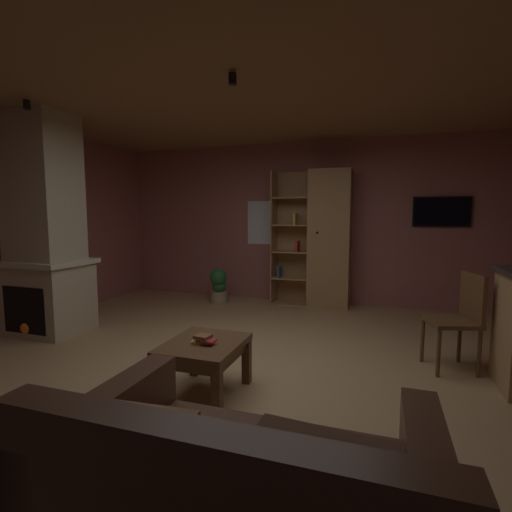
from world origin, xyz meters
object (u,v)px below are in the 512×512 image
Objects in this scene: stone_fireplace at (45,236)px; table_book_2 at (203,337)px; table_book_0 at (201,342)px; dining_chair at (460,315)px; coffee_table at (204,352)px; wall_mounted_tv at (441,212)px; potted_floor_plant at (219,285)px; table_book_1 at (208,341)px; bookshelf_cabinet at (324,240)px.

table_book_2 is at bearing -19.73° from stone_fireplace.
table_book_0 is 0.15× the size of dining_chair.
stone_fireplace reaches higher than coffee_table.
wall_mounted_tv is at bearing 87.53° from dining_chair.
wall_mounted_tv reaches higher than potted_floor_plant.
table_book_0 is 0.09m from table_book_1.
coffee_table is 2.39m from dining_chair.
bookshelf_cabinet is 21.02× the size of table_book_1.
dining_chair is 2.54m from wall_mounted_tv.
dining_chair is at bearing 31.51° from table_book_2.
stone_fireplace reaches higher than bookshelf_cabinet.
table_book_2 is (2.59, -0.93, -0.70)m from stone_fireplace.
coffee_table is 0.76× the size of dining_chair.
stone_fireplace is at bearing 160.27° from table_book_0.
potted_floor_plant is at bearing -171.07° from wall_mounted_tv.
bookshelf_cabinet is 2.71m from dining_chair.
bookshelf_cabinet is at bearing 81.92° from table_book_0.
wall_mounted_tv is at bearing 59.94° from table_book_1.
wall_mounted_tv is at bearing 58.83° from table_book_0.
bookshelf_cabinet is at bearing -172.90° from wall_mounted_tv.
wall_mounted_tv is (2.09, 3.61, 1.04)m from table_book_1.
potted_floor_plant is at bearing 111.96° from table_book_2.
dining_chair is at bearing -92.47° from wall_mounted_tv.
stone_fireplace is at bearing -176.03° from dining_chair.
dining_chair is (1.59, -2.13, -0.54)m from bookshelf_cabinet.
potted_floor_plant is (-1.21, 3.05, -0.16)m from table_book_0.
table_book_0 is at bearing -119.60° from coffee_table.
table_book_0 is 4.32m from wall_mounted_tv.
stone_fireplace is 22.52× the size of table_book_2.
stone_fireplace is 2.84m from table_book_2.
stone_fireplace is at bearing -122.58° from potted_floor_plant.
stone_fireplace is at bearing 160.38° from table_book_1.
table_book_2 is 2.40m from dining_chair.
bookshelf_cabinet reaches higher than potted_floor_plant.
table_book_2 is at bearing -68.04° from potted_floor_plant.
wall_mounted_tv is at bearing 7.10° from bookshelf_cabinet.
stone_fireplace is 2.91m from table_book_1.
coffee_table is at bearing -121.19° from wall_mounted_tv.
bookshelf_cabinet is 2.73× the size of wall_mounted_tv.
potted_floor_plant reaches higher than table_book_1.
table_book_1 is 3.34m from potted_floor_plant.
wall_mounted_tv is (2.17, 3.58, 1.06)m from table_book_0.
table_book_0 is 0.18× the size of wall_mounted_tv.
wall_mounted_tv is at bearing 58.81° from coffee_table.
table_book_2 is at bearing -76.81° from coffee_table.
potted_floor_plant is (-1.23, 3.02, -0.06)m from coffee_table.
bookshelf_cabinet is 3.47m from table_book_1.
dining_chair is at bearing 31.04° from table_book_0.
bookshelf_cabinet is at bearing 83.31° from table_book_1.
table_book_0 is at bearing 161.06° from table_book_2.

